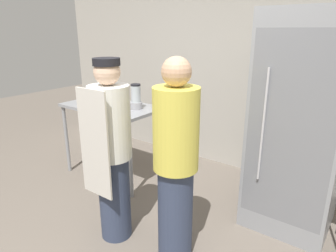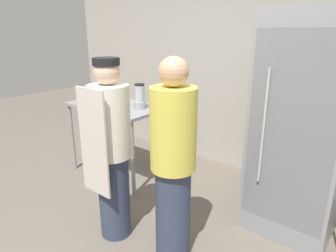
{
  "view_description": "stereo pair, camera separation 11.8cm",
  "coord_description": "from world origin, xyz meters",
  "px_view_note": "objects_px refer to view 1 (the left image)",
  "views": [
    {
      "loc": [
        1.4,
        -1.26,
        1.8
      ],
      "look_at": [
        -0.06,
        0.74,
        0.99
      ],
      "focal_mm": 32.0,
      "sensor_mm": 36.0,
      "label": 1
    },
    {
      "loc": [
        1.5,
        -1.19,
        1.8
      ],
      "look_at": [
        -0.06,
        0.74,
        0.99
      ],
      "focal_mm": 32.0,
      "sensor_mm": 36.0,
      "label": 2
    }
  ],
  "objects_px": {
    "person_baker": "(111,151)",
    "person_customer": "(176,163)",
    "refrigerator": "(300,125)",
    "donut_box": "(102,101)",
    "blender_pitcher": "(136,98)"
  },
  "relations": [
    {
      "from": "refrigerator",
      "to": "blender_pitcher",
      "type": "relative_size",
      "value": 6.77
    },
    {
      "from": "person_baker",
      "to": "person_customer",
      "type": "bearing_deg",
      "value": 11.45
    },
    {
      "from": "person_customer",
      "to": "blender_pitcher",
      "type": "bearing_deg",
      "value": 144.46
    },
    {
      "from": "donut_box",
      "to": "blender_pitcher",
      "type": "bearing_deg",
      "value": 14.24
    },
    {
      "from": "person_baker",
      "to": "person_customer",
      "type": "height_order",
      "value": "person_customer"
    },
    {
      "from": "refrigerator",
      "to": "blender_pitcher",
      "type": "bearing_deg",
      "value": -171.66
    },
    {
      "from": "blender_pitcher",
      "to": "person_customer",
      "type": "xyz_separation_m",
      "value": [
        1.1,
        -0.79,
        -0.22
      ]
    },
    {
      "from": "refrigerator",
      "to": "donut_box",
      "type": "relative_size",
      "value": 7.24
    },
    {
      "from": "refrigerator",
      "to": "person_baker",
      "type": "bearing_deg",
      "value": -136.12
    },
    {
      "from": "person_baker",
      "to": "person_customer",
      "type": "distance_m",
      "value": 0.59
    },
    {
      "from": "donut_box",
      "to": "person_baker",
      "type": "xyz_separation_m",
      "value": [
        0.98,
        -0.79,
        -0.14
      ]
    },
    {
      "from": "refrigerator",
      "to": "person_baker",
      "type": "distance_m",
      "value": 1.67
    },
    {
      "from": "refrigerator",
      "to": "person_customer",
      "type": "xyz_separation_m",
      "value": [
        -0.63,
        -1.04,
        -0.15
      ]
    },
    {
      "from": "refrigerator",
      "to": "person_customer",
      "type": "distance_m",
      "value": 1.22
    },
    {
      "from": "refrigerator",
      "to": "donut_box",
      "type": "height_order",
      "value": "refrigerator"
    }
  ]
}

